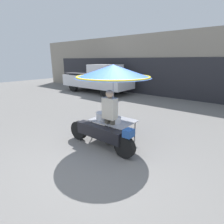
% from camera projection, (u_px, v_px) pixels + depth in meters
% --- Properties ---
extents(ground_plane, '(36.00, 36.00, 0.00)m').
position_uv_depth(ground_plane, '(98.00, 159.00, 4.11)').
color(ground_plane, slate).
extents(shopfront_building, '(28.00, 2.06, 3.87)m').
position_uv_depth(shopfront_building, '(202.00, 66.00, 10.31)').
color(shopfront_building, gray).
rests_on(shopfront_building, ground).
extents(vendor_motorcycle_cart, '(2.18, 2.02, 2.14)m').
position_uv_depth(vendor_motorcycle_cart, '(112.00, 81.00, 4.61)').
color(vendor_motorcycle_cart, black).
rests_on(vendor_motorcycle_cart, ground).
extents(vendor_person, '(0.38, 0.22, 1.52)m').
position_uv_depth(vendor_person, '(110.00, 115.00, 4.62)').
color(vendor_person, '#4C473D').
rests_on(vendor_person, ground).
extents(pickup_truck, '(5.27, 1.97, 1.97)m').
position_uv_depth(pickup_truck, '(98.00, 79.00, 12.42)').
color(pickup_truck, black).
rests_on(pickup_truck, ground).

